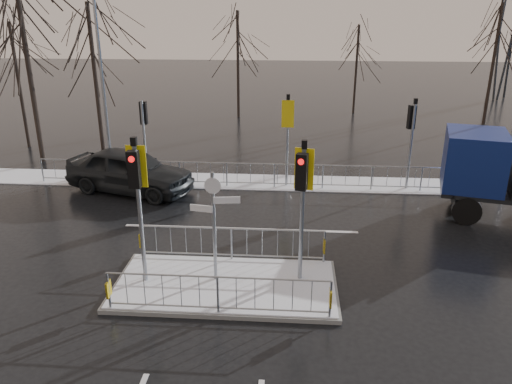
# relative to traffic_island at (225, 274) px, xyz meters

# --- Properties ---
(ground) EXTENTS (120.00, 120.00, 0.00)m
(ground) POSITION_rel_traffic_island_xyz_m (0.01, -0.01, -0.39)
(ground) COLOR black
(ground) RESTS_ON ground
(snow_verge) EXTENTS (30.00, 2.00, 0.04)m
(snow_verge) POSITION_rel_traffic_island_xyz_m (0.01, 8.59, -0.37)
(snow_verge) COLOR white
(snow_verge) RESTS_ON ground
(lane_markings) EXTENTS (8.00, 11.38, 0.01)m
(lane_markings) POSITION_rel_traffic_island_xyz_m (0.01, -0.34, -0.39)
(lane_markings) COLOR silver
(lane_markings) RESTS_ON ground
(traffic_island) EXTENTS (6.00, 3.04, 4.15)m
(traffic_island) POSITION_rel_traffic_island_xyz_m (0.00, 0.00, 0.00)
(traffic_island) COLOR slate
(traffic_island) RESTS_ON ground
(far_kerb_fixtures) EXTENTS (18.00, 0.65, 3.83)m
(far_kerb_fixtures) POSITION_rel_traffic_island_xyz_m (0.31, 8.08, 0.63)
(far_kerb_fixtures) COLOR gray
(far_kerb_fixtures) RESTS_ON ground
(car_far_lane) EXTENTS (5.64, 3.53, 1.79)m
(car_far_lane) POSITION_rel_traffic_island_xyz_m (-4.84, 7.14, 0.51)
(car_far_lane) COLOR black
(car_far_lane) RESTS_ON ground
(flatbed_truck) EXTENTS (6.96, 3.89, 3.05)m
(flatbed_truck) POSITION_rel_traffic_island_xyz_m (9.08, 5.56, 1.23)
(flatbed_truck) COLOR black
(flatbed_truck) RESTS_ON ground
(tree_near_a) EXTENTS (4.75, 4.75, 8.97)m
(tree_near_a) POSITION_rel_traffic_island_xyz_m (-10.49, 10.99, 5.72)
(tree_near_a) COLOR black
(tree_near_a) RESTS_ON ground
(tree_near_b) EXTENTS (4.00, 4.00, 7.55)m
(tree_near_b) POSITION_rel_traffic_island_xyz_m (-7.99, 12.49, 4.76)
(tree_near_b) COLOR black
(tree_near_b) RESTS_ON ground
(tree_near_c) EXTENTS (3.50, 3.50, 6.61)m
(tree_near_c) POSITION_rel_traffic_island_xyz_m (-12.49, 13.49, 4.11)
(tree_near_c) COLOR black
(tree_near_c) RESTS_ON ground
(tree_far_a) EXTENTS (3.75, 3.75, 7.08)m
(tree_far_a) POSITION_rel_traffic_island_xyz_m (-1.99, 21.99, 4.43)
(tree_far_a) COLOR black
(tree_far_a) RESTS_ON ground
(tree_far_b) EXTENTS (3.25, 3.25, 6.14)m
(tree_far_b) POSITION_rel_traffic_island_xyz_m (6.01, 23.99, 3.79)
(tree_far_b) COLOR black
(tree_far_b) RESTS_ON ground
(tree_far_c) EXTENTS (4.00, 4.00, 7.55)m
(tree_far_c) POSITION_rel_traffic_island_xyz_m (14.01, 20.99, 4.76)
(tree_far_c) COLOR black
(tree_far_c) RESTS_ON ground
(street_lamp_left) EXTENTS (1.25, 0.18, 8.20)m
(street_lamp_left) POSITION_rel_traffic_island_xyz_m (-6.42, 9.49, 4.10)
(street_lamp_left) COLOR gray
(street_lamp_left) RESTS_ON ground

